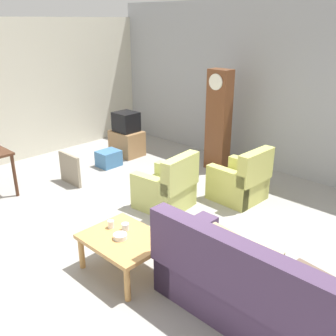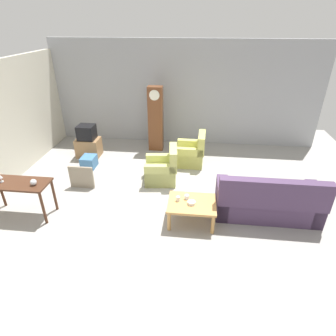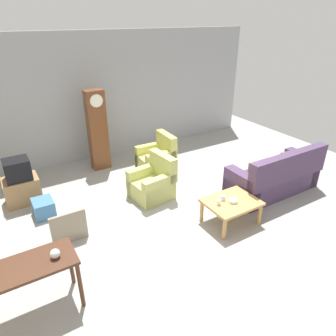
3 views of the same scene
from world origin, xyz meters
name	(u,v)px [view 3 (image 3 of 3)]	position (x,y,z in m)	size (l,w,h in m)	color
ground_plane	(190,212)	(0.00, 0.00, 0.00)	(10.40, 10.40, 0.00)	#999691
garage_door_wall	(114,95)	(0.00, 3.60, 1.60)	(8.40, 0.16, 3.20)	#9EA0A5
couch_floral	(275,178)	(2.01, -0.32, 0.36)	(2.10, 0.89, 1.04)	#4C3856
armchair_olive_near	(153,184)	(-0.35, 0.89, 0.31)	(0.87, 0.84, 0.92)	#B7BC66
armchair_olive_far	(157,159)	(0.34, 1.94, 0.31)	(0.81, 0.78, 0.92)	#C2C360
coffee_table_wood	(231,204)	(0.45, -0.66, 0.39)	(0.96, 0.76, 0.46)	tan
console_table_dark	(23,275)	(-3.10, -0.82, 0.67)	(1.30, 0.56, 0.78)	#472819
grandfather_clock	(98,131)	(-0.80, 2.82, 0.99)	(0.44, 0.30, 1.97)	brown
tv_stand_cabinet	(22,190)	(-2.75, 2.11, 0.27)	(0.68, 0.52, 0.55)	#997047
tv_crt	(17,169)	(-2.75, 2.11, 0.76)	(0.48, 0.44, 0.42)	black
framed_picture_leaning	(69,228)	(-2.27, 0.34, 0.29)	(0.60, 0.05, 0.57)	gray
storage_box_blue	(44,208)	(-2.49, 1.39, 0.16)	(0.37, 0.44, 0.32)	teal
glass_dome_cloche	(55,254)	(-2.69, -0.87, 0.85)	(0.12, 0.12, 0.12)	silver
cup_white_porcelain	(219,202)	(0.17, -0.63, 0.51)	(0.08, 0.08, 0.10)	white
cup_blue_rimmed	(223,198)	(0.34, -0.54, 0.51)	(0.09, 0.09, 0.09)	silver
bowl_white_stacked	(233,201)	(0.44, -0.70, 0.49)	(0.16, 0.16, 0.06)	white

